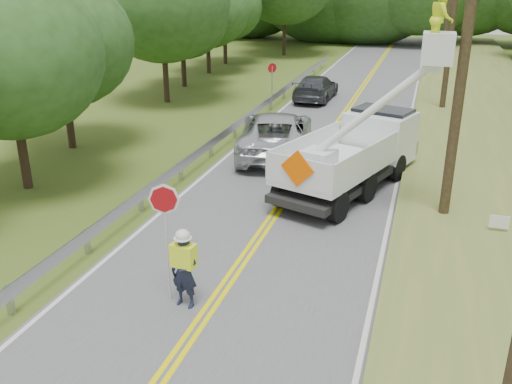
# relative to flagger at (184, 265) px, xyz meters

# --- Properties ---
(ground) EXTENTS (140.00, 140.00, 0.00)m
(ground) POSITION_rel_flagger_xyz_m (0.57, -2.44, -1.03)
(ground) COLOR #3E511A
(ground) RESTS_ON ground
(road) EXTENTS (7.20, 96.00, 0.03)m
(road) POSITION_rel_flagger_xyz_m (0.57, 11.56, -1.02)
(road) COLOR #555457
(road) RESTS_ON ground
(guardrail) EXTENTS (0.18, 48.00, 0.77)m
(guardrail) POSITION_rel_flagger_xyz_m (-3.45, 12.46, -0.48)
(guardrail) COLOR #9FA3A7
(guardrail) RESTS_ON ground
(utility_poles) EXTENTS (1.60, 43.30, 10.00)m
(utility_poles) POSITION_rel_flagger_xyz_m (5.57, 14.57, 4.24)
(utility_poles) COLOR black
(utility_poles) RESTS_ON ground
(tall_grass_verge) EXTENTS (7.00, 96.00, 0.30)m
(tall_grass_verge) POSITION_rel_flagger_xyz_m (7.67, 11.56, -0.88)
(tall_grass_verge) COLOR #5A6F2F
(tall_grass_verge) RESTS_ON ground
(flagger) EXTENTS (1.12, 0.49, 2.84)m
(flagger) POSITION_rel_flagger_xyz_m (0.00, 0.00, 0.00)
(flagger) COLOR #191E33
(flagger) RESTS_ON road
(bucket_truck) EXTENTS (5.05, 7.19, 6.71)m
(bucket_truck) POSITION_rel_flagger_xyz_m (2.88, 9.00, 0.50)
(bucket_truck) COLOR black
(bucket_truck) RESTS_ON road
(suv_silver) EXTENTS (4.21, 6.79, 1.75)m
(suv_silver) POSITION_rel_flagger_xyz_m (-1.04, 11.63, -0.13)
(suv_silver) COLOR silver
(suv_silver) RESTS_ON road
(suv_darkgrey) EXTENTS (2.10, 4.96, 1.43)m
(suv_darkgrey) POSITION_rel_flagger_xyz_m (-1.62, 22.74, -0.30)
(suv_darkgrey) COLOR #3D4046
(suv_darkgrey) RESTS_ON road
(stop_sign_permanent) EXTENTS (0.39, 0.41, 2.57)m
(stop_sign_permanent) POSITION_rel_flagger_xyz_m (-3.39, 19.38, 0.68)
(stop_sign_permanent) COLOR #9FA3A7
(stop_sign_permanent) RESTS_ON ground
(yard_sign) EXTENTS (0.53, 0.04, 0.76)m
(yard_sign) POSITION_rel_flagger_xyz_m (7.02, 5.62, -0.48)
(yard_sign) COLOR white
(yard_sign) RESTS_ON ground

